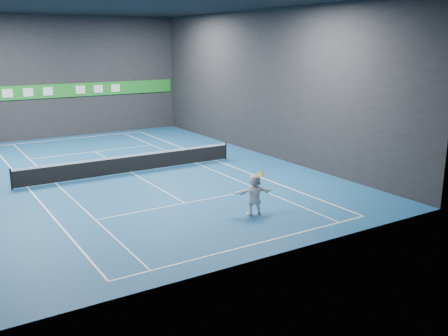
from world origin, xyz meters
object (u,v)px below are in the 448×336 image
tennis_net (131,163)px  tennis_racket (260,175)px  tennis_ball (249,155)px  player (255,194)px

tennis_net → tennis_racket: size_ratio=19.56×
tennis_ball → player: bearing=-8.4°
tennis_net → tennis_ball: bearing=-80.9°
tennis_ball → tennis_racket: tennis_ball is taller
player → tennis_racket: size_ratio=2.75×
tennis_net → tennis_racket: 9.53m
tennis_racket → player: bearing=-171.0°
tennis_net → tennis_racket: (2.06, -9.24, 1.11)m
player → tennis_racket: bearing=-154.0°
player → tennis_ball: bearing=8.6°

